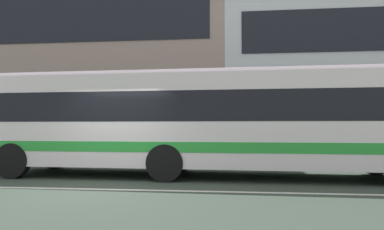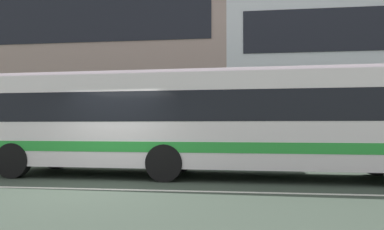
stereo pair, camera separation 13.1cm
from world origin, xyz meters
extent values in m
plane|color=#364237|center=(0.00, 0.00, 0.00)|extent=(160.00, 160.00, 0.00)
cube|color=silver|center=(0.00, 0.00, 0.00)|extent=(60.00, 0.16, 0.01)
cube|color=#244E25|center=(1.06, 6.43, 0.41)|extent=(23.31, 1.10, 0.81)
cube|color=gray|center=(-6.62, 14.16, 6.15)|extent=(18.79, 8.18, 12.30)
cube|color=black|center=(-6.62, 10.05, 7.13)|extent=(17.29, 0.04, 2.46)
cube|color=silver|center=(2.23, 2.53, 1.63)|extent=(12.54, 3.02, 2.57)
cube|color=black|center=(2.23, 2.53, 2.02)|extent=(11.79, 3.02, 0.82)
cube|color=green|center=(2.23, 2.53, 0.93)|extent=(12.29, 3.04, 0.28)
cube|color=silver|center=(2.23, 2.53, 2.98)|extent=(12.02, 2.59, 0.12)
cylinder|color=black|center=(7.50, 3.53, 0.50)|extent=(1.01, 0.32, 1.00)
cylinder|color=black|center=(1.49, 3.75, 0.50)|extent=(1.01, 0.32, 1.00)
cylinder|color=black|center=(1.41, 1.37, 0.50)|extent=(1.01, 0.32, 1.00)
cylinder|color=black|center=(-2.94, 3.91, 0.50)|extent=(1.01, 0.32, 1.00)
cylinder|color=black|center=(-3.03, 1.53, 0.50)|extent=(1.01, 0.32, 1.00)
camera|label=1|loc=(3.27, -8.44, 1.46)|focal=34.83mm
camera|label=2|loc=(3.40, -8.42, 1.46)|focal=34.83mm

